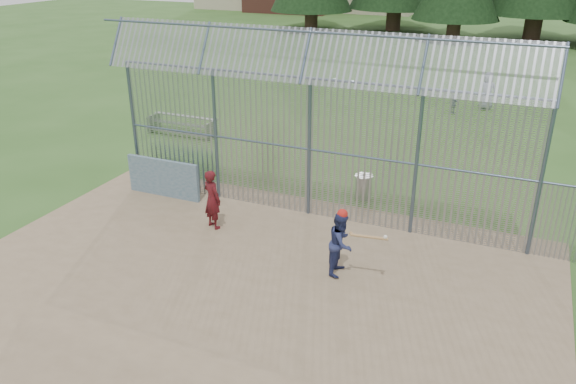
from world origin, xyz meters
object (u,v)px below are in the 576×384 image
at_px(dugout_wall, 163,178).
at_px(bleacher, 182,125).
at_px(batter, 341,243).
at_px(trash_can, 364,186).
at_px(onlooker, 212,199).

bearing_deg(dugout_wall, bleacher, 118.16).
height_order(batter, bleacher, batter).
bearing_deg(trash_can, onlooker, -132.11).
distance_m(dugout_wall, onlooker, 2.80).
xyz_separation_m(dugout_wall, trash_can, (5.76, 2.35, -0.24)).
height_order(onlooker, trash_can, onlooker).
bearing_deg(bleacher, trash_can, -20.24).
relative_size(onlooker, bleacher, 0.56).
bearing_deg(dugout_wall, batter, -18.08).
distance_m(dugout_wall, bleacher, 6.32).
xyz_separation_m(batter, onlooker, (-3.99, 0.86, 0.06)).
bearing_deg(batter, dugout_wall, 71.23).
distance_m(onlooker, trash_can, 4.89).
bearing_deg(trash_can, bleacher, 159.76).
xyz_separation_m(trash_can, bleacher, (-8.74, 3.22, 0.03)).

